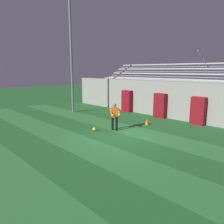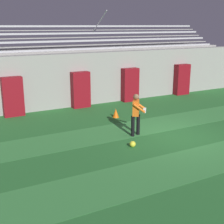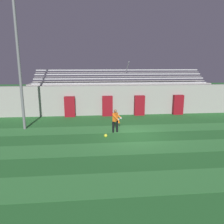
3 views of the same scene
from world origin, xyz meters
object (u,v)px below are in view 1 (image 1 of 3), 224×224
goalkeeper (115,115)px  soccer_ball (94,129)px  padding_pillar_gate_left (160,106)px  traffic_cone (147,122)px  floodlight_pole (71,41)px  padding_pillar_gate_right (198,111)px  padding_pillar_far_left (127,101)px

goalkeeper → soccer_ball: (-0.76, -0.99, -0.84)m
goalkeeper → padding_pillar_gate_left: bearing=92.2°
traffic_cone → soccer_ball: bearing=-109.7°
floodlight_pole → padding_pillar_gate_left: bearing=29.3°
floodlight_pole → traffic_cone: (7.21, 1.12, -5.83)m
padding_pillar_gate_right → padding_pillar_far_left: bearing=180.0°
goalkeeper → traffic_cone: 2.72m
padding_pillar_far_left → traffic_cone: (4.18, -2.53, -0.73)m
padding_pillar_gate_right → traffic_cone: 3.51m
padding_pillar_gate_left → goalkeeper: bearing=-87.8°
floodlight_pole → soccer_ball: 8.74m
padding_pillar_gate_right → floodlight_pole: (-9.53, -3.65, 5.10)m
padding_pillar_gate_right → soccer_ball: bearing=-120.6°
padding_pillar_gate_left → floodlight_pole: (-6.50, -3.65, 5.10)m
soccer_ball → traffic_cone: bearing=70.3°
padding_pillar_gate_right → floodlight_pole: size_ratio=0.19×
padding_pillar_gate_left → traffic_cone: bearing=-74.3°
padding_pillar_far_left → traffic_cone: 4.94m
goalkeeper → traffic_cone: goalkeeper is taller
padding_pillar_gate_right → soccer_ball: padding_pillar_gate_right is taller
goalkeeper → traffic_cone: bearing=78.7°
goalkeeper → traffic_cone: (0.51, 2.57, -0.74)m
padding_pillar_far_left → soccer_ball: size_ratio=8.56×
floodlight_pole → traffic_cone: 9.34m
soccer_ball → goalkeeper: bearing=52.4°
soccer_ball → traffic_cone: (1.27, 3.55, 0.10)m
soccer_ball → padding_pillar_far_left: bearing=115.5°
padding_pillar_gate_left → floodlight_pole: 9.03m
padding_pillar_gate_left → soccer_ball: padding_pillar_gate_left is taller
padding_pillar_gate_right → soccer_ball: size_ratio=8.56×
padding_pillar_gate_right → goalkeeper: 5.83m
padding_pillar_gate_right → goalkeeper: padding_pillar_gate_right is taller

